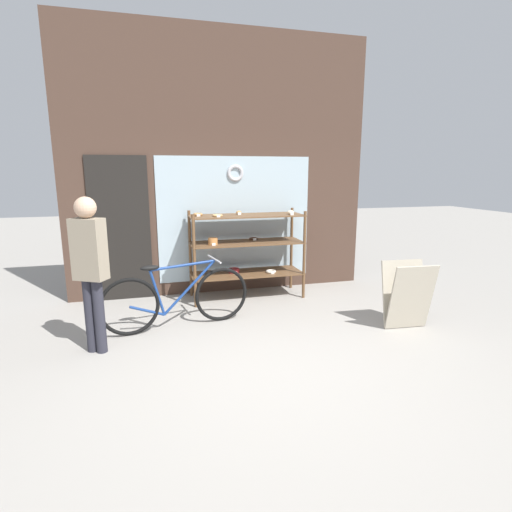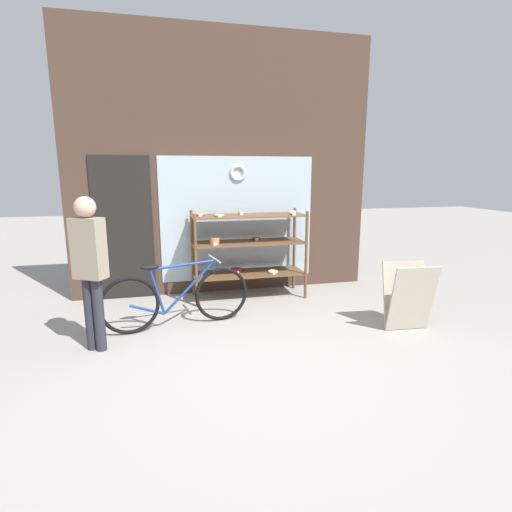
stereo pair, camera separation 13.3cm
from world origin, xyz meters
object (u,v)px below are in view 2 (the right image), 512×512
Objects in this scene: display_case at (247,245)px; pedestrian at (90,262)px; bicycle at (177,298)px; sandwich_board at (408,297)px.

pedestrian is at bearing -144.23° from display_case.
pedestrian is at bearing -162.99° from bicycle.
pedestrian is (-3.56, 0.29, 0.55)m from sandwich_board.
sandwich_board is at bearing -46.97° from display_case.
display_case is at bearing 64.70° from pedestrian.
pedestrian reaches higher than sandwich_board.
sandwich_board is (2.68, -0.73, 0.04)m from bicycle.
display_case reaches higher than bicycle.
pedestrian reaches higher than bicycle.
display_case is 2.06× the size of sandwich_board.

